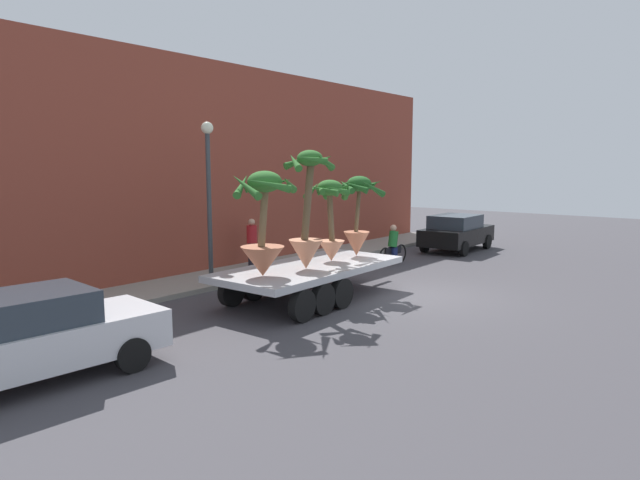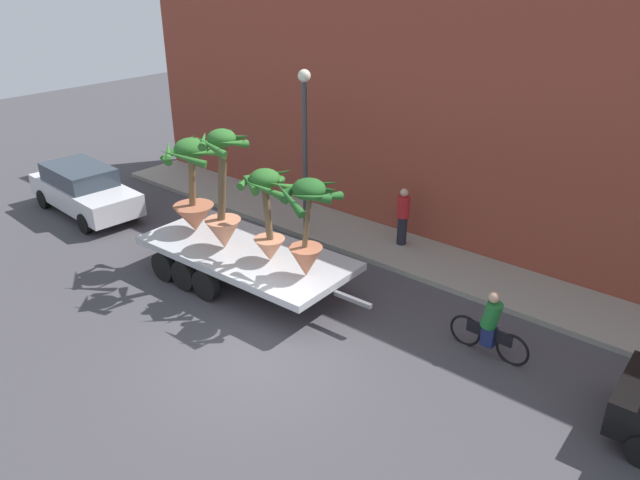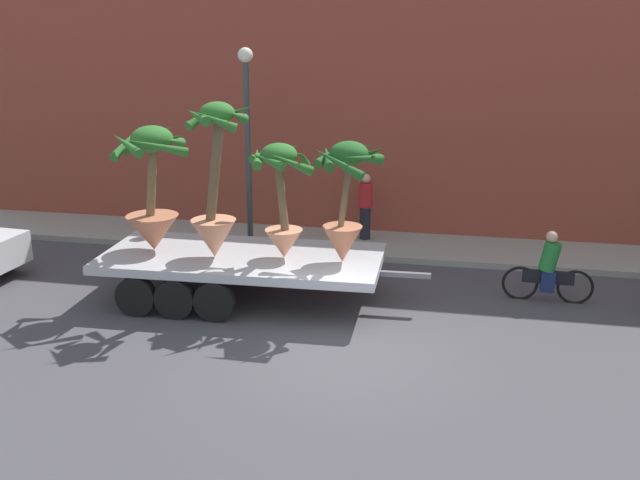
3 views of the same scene
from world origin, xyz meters
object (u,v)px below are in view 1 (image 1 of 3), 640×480
at_px(pedestrian_near_gate, 252,242).
at_px(street_lamp, 209,182).
at_px(trailing_car, 22,337).
at_px(potted_palm_extra, 358,212).
at_px(potted_palm_rear, 263,228).
at_px(potted_palm_middle, 330,215).
at_px(cyclist, 393,247).
at_px(flatbed_trailer, 305,274).
at_px(parked_car, 456,232).
at_px(potted_palm_front, 307,219).

bearing_deg(pedestrian_near_gate, street_lamp, -158.40).
relative_size(trailing_car, street_lamp, 0.97).
bearing_deg(potted_palm_extra, potted_palm_rear, -179.91).
xyz_separation_m(potted_palm_extra, pedestrian_near_gate, (-0.23, 4.40, -1.26)).
bearing_deg(potted_palm_middle, street_lamp, 117.10).
xyz_separation_m(potted_palm_rear, potted_palm_middle, (2.72, 0.04, 0.13)).
distance_m(cyclist, trailing_car, 13.87).
bearing_deg(flatbed_trailer, street_lamp, 100.04).
distance_m(potted_palm_extra, street_lamp, 4.55).
bearing_deg(parked_car, pedestrian_near_gate, 158.45).
xyz_separation_m(parked_car, street_lamp, (-11.70, 2.45, 2.40)).
height_order(trailing_car, pedestrian_near_gate, pedestrian_near_gate).
bearing_deg(parked_car, trailing_car, -177.27).
relative_size(potted_palm_front, street_lamp, 0.65).
xyz_separation_m(flatbed_trailer, trailing_car, (-7.37, -0.06, 0.06)).
bearing_deg(street_lamp, potted_palm_extra, -47.99).
bearing_deg(street_lamp, potted_palm_middle, -62.90).
height_order(potted_palm_extra, parked_car, potted_palm_extra).
distance_m(potted_palm_front, trailing_car, 7.34).
distance_m(potted_palm_middle, potted_palm_front, 1.31).
bearing_deg(flatbed_trailer, cyclist, 10.28).
bearing_deg(potted_palm_extra, pedestrian_near_gate, 93.04).
height_order(flatbed_trailer, trailing_car, trailing_car).
bearing_deg(cyclist, trailing_car, -174.91).
height_order(cyclist, parked_car, parked_car).
xyz_separation_m(flatbed_trailer, street_lamp, (-0.58, 3.26, 2.46)).
xyz_separation_m(parked_car, pedestrian_near_gate, (-8.95, 3.53, 0.22)).
relative_size(potted_palm_front, trailing_car, 0.67).
height_order(potted_palm_middle, parked_car, potted_palm_middle).
relative_size(potted_palm_middle, pedestrian_near_gate, 1.36).
bearing_deg(parked_car, potted_palm_front, -174.56).
height_order(potted_palm_middle, street_lamp, street_lamp).
height_order(potted_palm_middle, potted_palm_front, potted_palm_front).
bearing_deg(trailing_car, potted_palm_extra, 0.08).
bearing_deg(street_lamp, pedestrian_near_gate, 21.60).
relative_size(potted_palm_middle, street_lamp, 0.48).
relative_size(potted_palm_rear, potted_palm_front, 0.83).
relative_size(cyclist, street_lamp, 0.38).
bearing_deg(cyclist, pedestrian_near_gate, 143.25).
bearing_deg(potted_palm_front, potted_palm_extra, 4.63).
bearing_deg(parked_car, street_lamp, 168.19).
distance_m(flatbed_trailer, parked_car, 11.15).
height_order(potted_palm_rear, potted_palm_extra, potted_palm_rear).
xyz_separation_m(potted_palm_middle, pedestrian_near_gate, (1.07, 4.37, -1.27)).
height_order(potted_palm_rear, parked_car, potted_palm_rear).
relative_size(flatbed_trailer, potted_palm_front, 2.16).
relative_size(potted_palm_extra, parked_car, 0.58).
height_order(flatbed_trailer, cyclist, cyclist).
bearing_deg(cyclist, potted_palm_extra, -163.22).
bearing_deg(potted_palm_rear, potted_palm_extra, 0.09).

